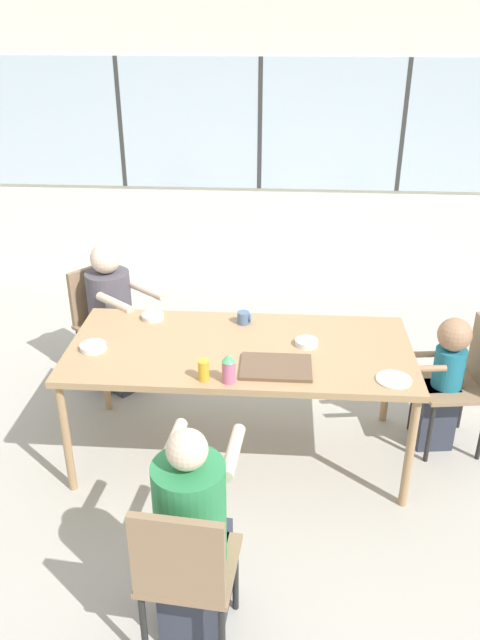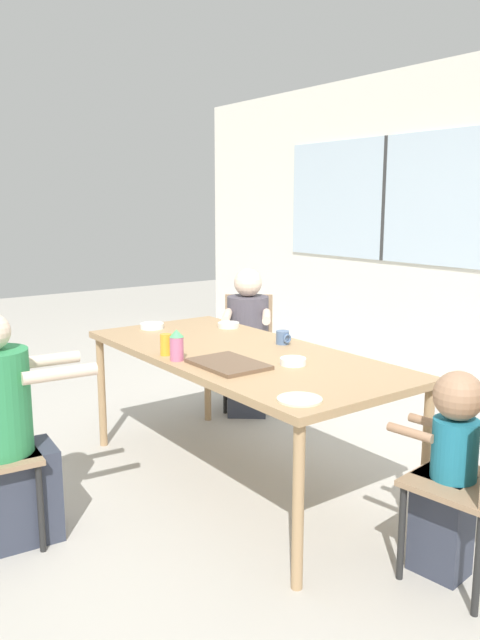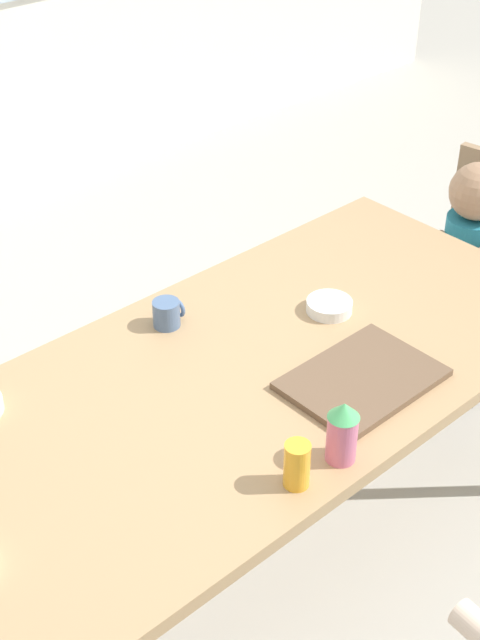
# 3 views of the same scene
# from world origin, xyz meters

# --- Properties ---
(ground_plane) EXTENTS (16.00, 16.00, 0.00)m
(ground_plane) POSITION_xyz_m (0.00, 0.00, 0.00)
(ground_plane) COLOR #B2ADA3
(dining_table) EXTENTS (2.06, 0.94, 0.78)m
(dining_table) POSITION_xyz_m (0.00, 0.00, 0.73)
(dining_table) COLOR tan
(dining_table) RESTS_ON ground_plane
(person_toddler) EXTENTS (0.38, 0.25, 0.92)m
(person_toddler) POSITION_xyz_m (1.28, 0.17, 0.47)
(person_toddler) COLOR #333847
(person_toddler) RESTS_ON ground_plane
(food_tray_dark) EXTENTS (0.40, 0.29, 0.02)m
(food_tray_dark) POSITION_xyz_m (0.22, -0.24, 0.79)
(food_tray_dark) COLOR brown
(food_tray_dark) RESTS_ON dining_table
(coffee_mug) EXTENTS (0.08, 0.08, 0.08)m
(coffee_mug) POSITION_xyz_m (0.01, 0.31, 0.82)
(coffee_mug) COLOR slate
(coffee_mug) RESTS_ON dining_table
(sippy_cup) EXTENTS (0.08, 0.08, 0.17)m
(sippy_cup) POSITION_xyz_m (-0.03, -0.39, 0.87)
(sippy_cup) COLOR #CC668C
(sippy_cup) RESTS_ON dining_table
(juice_glass) EXTENTS (0.06, 0.06, 0.12)m
(juice_glass) POSITION_xyz_m (-0.17, -0.38, 0.84)
(juice_glass) COLOR gold
(juice_glass) RESTS_ON dining_table
(bowl_white_shallow) EXTENTS (0.14, 0.14, 0.04)m
(bowl_white_shallow) POSITION_xyz_m (0.40, 0.05, 0.80)
(bowl_white_shallow) COLOR white
(bowl_white_shallow) RESTS_ON dining_table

